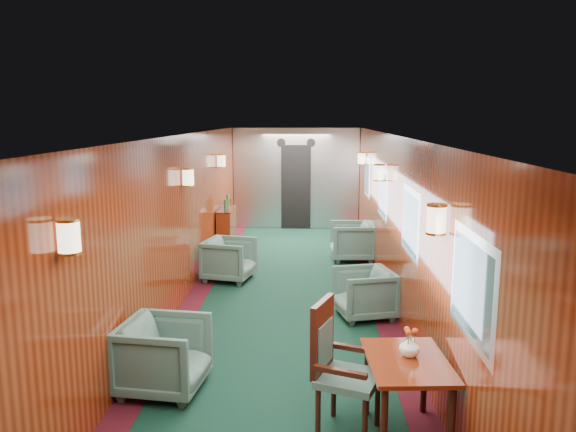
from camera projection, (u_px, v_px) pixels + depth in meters
The scene contains 12 objects.
room at pixel (285, 194), 7.45m from camera, with size 12.00×12.10×2.40m.
bulkhead at pixel (296, 179), 13.35m from camera, with size 2.98×0.17×2.39m.
windows_right at pixel (394, 206), 7.67m from camera, with size 0.02×8.60×0.80m.
wall_sconces at pixel (287, 178), 7.98m from camera, with size 2.97×7.97×0.25m.
dining_table at pixel (407, 372), 4.61m from camera, with size 0.70×0.96×0.69m.
side_chair at pixel (337, 362), 4.72m from camera, with size 0.64×0.66×1.14m.
credenza at pixel (227, 228), 11.29m from camera, with size 0.29×0.93×1.11m.
flower_vase at pixel (410, 346), 4.64m from camera, with size 0.17×0.17×0.18m, color white.
armchair_left_near at pixel (164, 356), 5.45m from camera, with size 0.77×0.79×0.72m, color #1B403B.
armchair_left_far at pixel (229, 259), 9.18m from camera, with size 0.74×0.76×0.69m, color #1B403B.
armchair_right_near at pixel (364, 293), 7.47m from camera, with size 0.70×0.73×0.66m, color #1B403B.
armchair_right_far at pixel (352, 241), 10.46m from camera, with size 0.77×0.79×0.72m, color #1B403B.
Camera 1 is at (0.33, -7.38, 2.65)m, focal length 35.00 mm.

